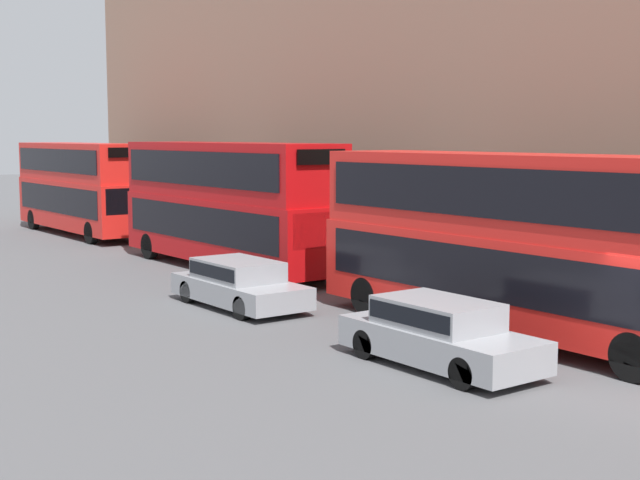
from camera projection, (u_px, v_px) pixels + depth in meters
The scene contains 6 objects.
bus_leading at pixel (514, 237), 21.05m from camera, with size 2.59×11.43×4.35m.
bus_second_in_queue at pixel (228, 200), 31.70m from camera, with size 2.59×11.35×4.52m.
bus_third_in_queue at pixel (82, 184), 42.73m from camera, with size 2.59×10.83×4.40m.
car_dark_sedan at pixel (439, 332), 18.42m from camera, with size 1.81×4.58×1.41m.
car_hatchback at pixel (239, 282), 24.81m from camera, with size 1.89×4.66×1.33m.
pedestrian at pixel (304, 244), 32.37m from camera, with size 0.36×0.36×1.81m.
Camera 1 is at (-14.49, -9.40, 4.80)m, focal length 50.00 mm.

